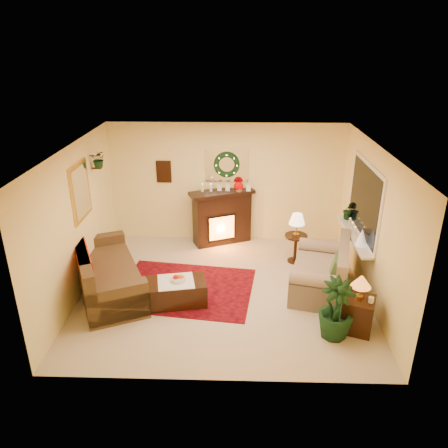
{
  "coord_description": "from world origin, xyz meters",
  "views": [
    {
      "loc": [
        0.22,
        -6.76,
        4.2
      ],
      "look_at": [
        0.0,
        0.35,
        1.15
      ],
      "focal_mm": 35.0,
      "sensor_mm": 36.0,
      "label": 1
    }
  ],
  "objects_px": {
    "fireplace": "(222,219)",
    "coffee_table": "(176,292)",
    "loveseat": "(320,268)",
    "side_table_round": "(295,247)",
    "sofa": "(108,270)",
    "end_table_square": "(358,315)"
  },
  "relations": [
    {
      "from": "end_table_square",
      "to": "coffee_table",
      "type": "bearing_deg",
      "value": 167.36
    },
    {
      "from": "sofa",
      "to": "fireplace",
      "type": "bearing_deg",
      "value": 23.19
    },
    {
      "from": "sofa",
      "to": "end_table_square",
      "type": "relative_size",
      "value": 3.94
    },
    {
      "from": "fireplace",
      "to": "coffee_table",
      "type": "relative_size",
      "value": 1.23
    },
    {
      "from": "sofa",
      "to": "fireplace",
      "type": "xyz_separation_m",
      "value": [
        1.94,
        2.12,
        0.12
      ]
    },
    {
      "from": "fireplace",
      "to": "coffee_table",
      "type": "bearing_deg",
      "value": -128.56
    },
    {
      "from": "loveseat",
      "to": "coffee_table",
      "type": "xyz_separation_m",
      "value": [
        -2.51,
        -0.53,
        -0.21
      ]
    },
    {
      "from": "coffee_table",
      "to": "fireplace",
      "type": "bearing_deg",
      "value": 63.18
    },
    {
      "from": "loveseat",
      "to": "end_table_square",
      "type": "xyz_separation_m",
      "value": [
        0.38,
        -1.18,
        -0.15
      ]
    },
    {
      "from": "fireplace",
      "to": "loveseat",
      "type": "height_order",
      "value": "fireplace"
    },
    {
      "from": "fireplace",
      "to": "side_table_round",
      "type": "distance_m",
      "value": 1.77
    },
    {
      "from": "side_table_round",
      "to": "loveseat",
      "type": "bearing_deg",
      "value": -73.48
    },
    {
      "from": "sofa",
      "to": "end_table_square",
      "type": "height_order",
      "value": "sofa"
    },
    {
      "from": "sofa",
      "to": "loveseat",
      "type": "bearing_deg",
      "value": -21.57
    },
    {
      "from": "fireplace",
      "to": "loveseat",
      "type": "bearing_deg",
      "value": -69.86
    },
    {
      "from": "side_table_round",
      "to": "fireplace",
      "type": "bearing_deg",
      "value": 149.29
    },
    {
      "from": "coffee_table",
      "to": "side_table_round",
      "type": "bearing_deg",
      "value": 24.45
    },
    {
      "from": "loveseat",
      "to": "side_table_round",
      "type": "relative_size",
      "value": 2.68
    },
    {
      "from": "sofa",
      "to": "fireplace",
      "type": "distance_m",
      "value": 2.88
    },
    {
      "from": "fireplace",
      "to": "loveseat",
      "type": "xyz_separation_m",
      "value": [
        1.82,
        -1.94,
        -0.13
      ]
    },
    {
      "from": "sofa",
      "to": "side_table_round",
      "type": "height_order",
      "value": "sofa"
    },
    {
      "from": "coffee_table",
      "to": "loveseat",
      "type": "bearing_deg",
      "value": 0.77
    }
  ]
}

